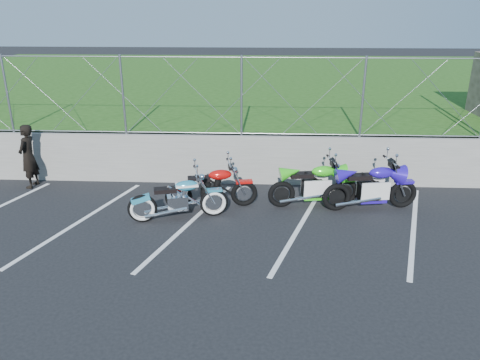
{
  "coord_description": "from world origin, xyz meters",
  "views": [
    {
      "loc": [
        1.55,
        -8.14,
        4.46
      ],
      "look_at": [
        1.07,
        1.3,
        0.9
      ],
      "focal_mm": 35.0,
      "sensor_mm": 36.0,
      "label": 1
    }
  ],
  "objects_px": {
    "cruiser_turquoise": "(180,200)",
    "person_standing": "(28,156)",
    "sportbike_green": "(315,186)",
    "sportbike_blue": "(372,189)",
    "naked_orange": "(213,190)"
  },
  "relations": [
    {
      "from": "naked_orange",
      "to": "sportbike_green",
      "type": "distance_m",
      "value": 2.38
    },
    {
      "from": "naked_orange",
      "to": "sportbike_green",
      "type": "height_order",
      "value": "sportbike_green"
    },
    {
      "from": "cruiser_turquoise",
      "to": "sportbike_green",
      "type": "bearing_deg",
      "value": 1.31
    },
    {
      "from": "sportbike_blue",
      "to": "person_standing",
      "type": "bearing_deg",
      "value": 164.22
    },
    {
      "from": "person_standing",
      "to": "cruiser_turquoise",
      "type": "bearing_deg",
      "value": 70.63
    },
    {
      "from": "person_standing",
      "to": "sportbike_blue",
      "type": "bearing_deg",
      "value": 86.58
    },
    {
      "from": "sportbike_green",
      "to": "person_standing",
      "type": "bearing_deg",
      "value": 164.4
    },
    {
      "from": "cruiser_turquoise",
      "to": "sportbike_blue",
      "type": "relative_size",
      "value": 0.97
    },
    {
      "from": "naked_orange",
      "to": "sportbike_green",
      "type": "bearing_deg",
      "value": -5.97
    },
    {
      "from": "cruiser_turquoise",
      "to": "person_standing",
      "type": "relative_size",
      "value": 1.31
    },
    {
      "from": "sportbike_blue",
      "to": "person_standing",
      "type": "relative_size",
      "value": 1.35
    },
    {
      "from": "naked_orange",
      "to": "sportbike_blue",
      "type": "bearing_deg",
      "value": -10.2
    },
    {
      "from": "person_standing",
      "to": "sportbike_green",
      "type": "bearing_deg",
      "value": 86.44
    },
    {
      "from": "cruiser_turquoise",
      "to": "person_standing",
      "type": "xyz_separation_m",
      "value": [
        -4.18,
        1.74,
        0.39
      ]
    },
    {
      "from": "cruiser_turquoise",
      "to": "naked_orange",
      "type": "bearing_deg",
      "value": 28.33
    }
  ]
}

